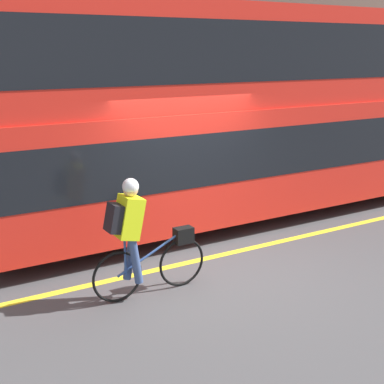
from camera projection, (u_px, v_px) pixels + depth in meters
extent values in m
plane|color=#424244|center=(206.00, 263.00, 8.26)|extent=(80.00, 80.00, 0.00)
cube|color=yellow|center=(201.00, 260.00, 8.40)|extent=(50.00, 0.14, 0.01)
cube|color=#A8A399|center=(91.00, 189.00, 12.42)|extent=(60.00, 2.59, 0.12)
cube|color=brown|center=(63.00, 36.00, 12.73)|extent=(60.00, 0.30, 7.02)
cylinder|color=black|center=(377.00, 169.00, 12.67)|extent=(0.92, 0.30, 0.92)
cylinder|color=black|center=(96.00, 214.00, 9.19)|extent=(0.92, 0.30, 0.92)
cube|color=red|center=(261.00, 150.00, 10.72)|extent=(11.36, 2.59, 1.95)
cube|color=black|center=(261.00, 138.00, 10.66)|extent=(10.91, 2.61, 0.86)
cube|color=red|center=(264.00, 56.00, 10.25)|extent=(11.36, 2.49, 1.72)
cube|color=black|center=(264.00, 51.00, 10.23)|extent=(10.91, 2.51, 0.96)
torus|color=black|center=(182.00, 262.00, 7.39)|extent=(0.70, 0.04, 0.70)
torus|color=black|center=(118.00, 277.00, 6.92)|extent=(0.70, 0.04, 0.70)
cylinder|color=#2D4C8C|center=(150.00, 254.00, 7.10)|extent=(0.97, 0.03, 0.48)
cylinder|color=#2D4C8C|center=(125.00, 257.00, 6.91)|extent=(0.03, 0.03, 0.51)
cube|color=black|center=(183.00, 235.00, 7.31)|extent=(0.26, 0.16, 0.22)
cube|color=#D8EA19|center=(129.00, 217.00, 6.81)|extent=(0.37, 0.32, 0.58)
cube|color=black|center=(114.00, 218.00, 6.70)|extent=(0.21, 0.26, 0.38)
cylinder|color=#384C7A|center=(130.00, 257.00, 7.05)|extent=(0.22, 0.11, 0.63)
cylinder|color=#384C7A|center=(136.00, 261.00, 6.90)|extent=(0.19, 0.11, 0.63)
sphere|color=tan|center=(131.00, 190.00, 6.74)|extent=(0.19, 0.19, 0.19)
sphere|color=silver|center=(131.00, 186.00, 6.73)|extent=(0.21, 0.21, 0.21)
cylinder|color=#59595B|center=(62.00, 137.00, 11.66)|extent=(0.07, 0.07, 2.45)
cube|color=red|center=(60.00, 91.00, 11.37)|extent=(0.36, 0.02, 0.36)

